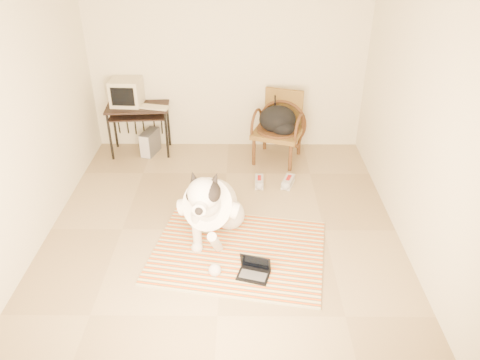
{
  "coord_description": "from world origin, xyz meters",
  "views": [
    {
      "loc": [
        0.23,
        -4.37,
        3.25
      ],
      "look_at": [
        0.2,
        -0.2,
        0.79
      ],
      "focal_mm": 35.0,
      "sensor_mm": 36.0,
      "label": 1
    }
  ],
  "objects_px": {
    "dog": "(211,207)",
    "computer_desk": "(138,113)",
    "crt_monitor": "(126,92)",
    "pc_tower": "(150,142)",
    "laptop": "(254,270)",
    "backpack": "(279,121)",
    "rattan_chair": "(279,127)"
  },
  "relations": [
    {
      "from": "computer_desk",
      "to": "laptop",
      "type": "bearing_deg",
      "value": -58.93
    },
    {
      "from": "pc_tower",
      "to": "rattan_chair",
      "type": "xyz_separation_m",
      "value": [
        1.91,
        -0.13,
        0.32
      ]
    },
    {
      "from": "crt_monitor",
      "to": "pc_tower",
      "type": "bearing_deg",
      "value": -21.17
    },
    {
      "from": "dog",
      "to": "computer_desk",
      "type": "height_order",
      "value": "dog"
    },
    {
      "from": "crt_monitor",
      "to": "backpack",
      "type": "bearing_deg",
      "value": -8.67
    },
    {
      "from": "laptop",
      "to": "crt_monitor",
      "type": "relative_size",
      "value": 0.82
    },
    {
      "from": "backpack",
      "to": "dog",
      "type": "bearing_deg",
      "value": -114.61
    },
    {
      "from": "crt_monitor",
      "to": "rattan_chair",
      "type": "bearing_deg",
      "value": -6.19
    },
    {
      "from": "pc_tower",
      "to": "crt_monitor",
      "type": "bearing_deg",
      "value": 158.83
    },
    {
      "from": "crt_monitor",
      "to": "pc_tower",
      "type": "xyz_separation_m",
      "value": [
        0.29,
        -0.11,
        -0.75
      ]
    },
    {
      "from": "computer_desk",
      "to": "rattan_chair",
      "type": "distance_m",
      "value": 2.06
    },
    {
      "from": "computer_desk",
      "to": "crt_monitor",
      "type": "distance_m",
      "value": 0.34
    },
    {
      "from": "crt_monitor",
      "to": "pc_tower",
      "type": "height_order",
      "value": "crt_monitor"
    },
    {
      "from": "dog",
      "to": "backpack",
      "type": "relative_size",
      "value": 2.79
    },
    {
      "from": "crt_monitor",
      "to": "pc_tower",
      "type": "relative_size",
      "value": 1.07
    },
    {
      "from": "computer_desk",
      "to": "backpack",
      "type": "height_order",
      "value": "backpack"
    },
    {
      "from": "pc_tower",
      "to": "backpack",
      "type": "bearing_deg",
      "value": -6.67
    },
    {
      "from": "laptop",
      "to": "rattan_chair",
      "type": "height_order",
      "value": "rattan_chair"
    },
    {
      "from": "computer_desk",
      "to": "pc_tower",
      "type": "distance_m",
      "value": 0.48
    },
    {
      "from": "dog",
      "to": "pc_tower",
      "type": "relative_size",
      "value": 3.52
    },
    {
      "from": "laptop",
      "to": "rattan_chair",
      "type": "bearing_deg",
      "value": 81.21
    },
    {
      "from": "pc_tower",
      "to": "backpack",
      "type": "xyz_separation_m",
      "value": [
        1.89,
        -0.22,
        0.45
      ]
    },
    {
      "from": "dog",
      "to": "computer_desk",
      "type": "xyz_separation_m",
      "value": [
        -1.18,
        2.1,
        0.22
      ]
    },
    {
      "from": "computer_desk",
      "to": "backpack",
      "type": "bearing_deg",
      "value": -7.03
    },
    {
      "from": "laptop",
      "to": "pc_tower",
      "type": "xyz_separation_m",
      "value": [
        -1.51,
        2.7,
        0.1
      ]
    },
    {
      "from": "rattan_chair",
      "to": "backpack",
      "type": "xyz_separation_m",
      "value": [
        -0.02,
        -0.09,
        0.14
      ]
    },
    {
      "from": "laptop",
      "to": "computer_desk",
      "type": "height_order",
      "value": "computer_desk"
    },
    {
      "from": "laptop",
      "to": "backpack",
      "type": "distance_m",
      "value": 2.57
    },
    {
      "from": "crt_monitor",
      "to": "backpack",
      "type": "relative_size",
      "value": 0.85
    },
    {
      "from": "laptop",
      "to": "pc_tower",
      "type": "distance_m",
      "value": 3.1
    },
    {
      "from": "computer_desk",
      "to": "crt_monitor",
      "type": "bearing_deg",
      "value": 151.09
    },
    {
      "from": "laptop",
      "to": "pc_tower",
      "type": "relative_size",
      "value": 0.88
    }
  ]
}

